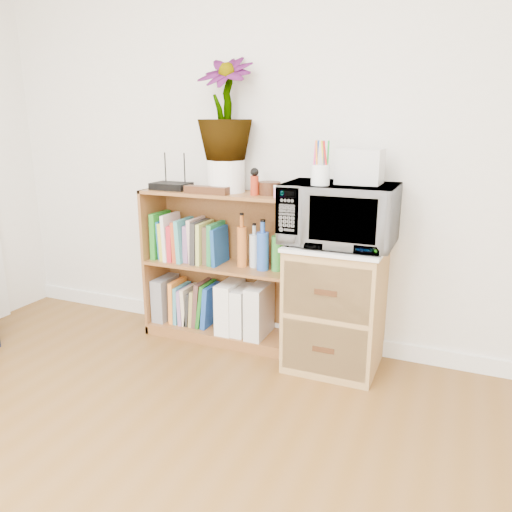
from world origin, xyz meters
The scene contains 21 objects.
skirting_board centered at (0.00, 2.24, 0.05)m, with size 4.00×0.02×0.10m, color white.
bookshelf centered at (-0.35, 2.10, 0.47)m, with size 1.00×0.30×0.95m, color brown.
wicker_unit centered at (0.40, 2.02, 0.35)m, with size 0.50×0.45×0.70m, color #9E7542.
microwave centered at (0.40, 2.02, 0.88)m, with size 0.59×0.40×0.33m, color silver.
pen_cup centered at (0.32, 1.91, 1.10)m, with size 0.09×0.09×0.10m, color white.
small_appliance centered at (0.49, 2.06, 1.14)m, with size 0.23×0.19×0.18m, color silver.
router centered at (-0.68, 2.08, 0.97)m, with size 0.23×0.16×0.04m, color black.
white_bowl centered at (-0.49, 2.07, 0.97)m, with size 0.13×0.13×0.03m, color white.
plant_pot centered at (-0.32, 2.12, 1.04)m, with size 0.22×0.22×0.19m, color white.
potted_plant centered at (-0.32, 2.12, 1.43)m, with size 0.32×0.32×0.58m, color #306B2A.
trinket_box centered at (-0.39, 2.00, 0.97)m, with size 0.27×0.07×0.04m, color #3C2010.
kokeshi_doll centered at (-0.11, 2.06, 1.01)m, with size 0.05×0.05×0.11m, color #9D2913.
wooden_bowl centered at (-0.04, 2.11, 0.99)m, with size 0.13×0.13×0.07m, color #33180D.
paint_jars centered at (0.08, 2.01, 0.98)m, with size 0.10×0.04×0.05m, color pink.
file_box centered at (-0.78, 2.10, 0.21)m, with size 0.09×0.23×0.29m, color gray.
magazine_holder_left centered at (-0.29, 2.09, 0.23)m, with size 0.10×0.26×0.32m, color white.
magazine_holder_mid centered at (-0.21, 2.09, 0.22)m, with size 0.09×0.24×0.29m, color silver.
magazine_holder_right centered at (-0.09, 2.09, 0.23)m, with size 0.10×0.26×0.33m, color silver.
cookbooks centered at (-0.58, 2.10, 0.63)m, with size 0.47×0.20×0.30m.
liquor_bottles centered at (-0.02, 2.10, 0.65)m, with size 0.45×0.07×0.32m.
lower_books centered at (-0.56, 2.10, 0.20)m, with size 0.29×0.19×0.30m.
Camera 1 is at (1.02, -0.57, 1.37)m, focal length 35.00 mm.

